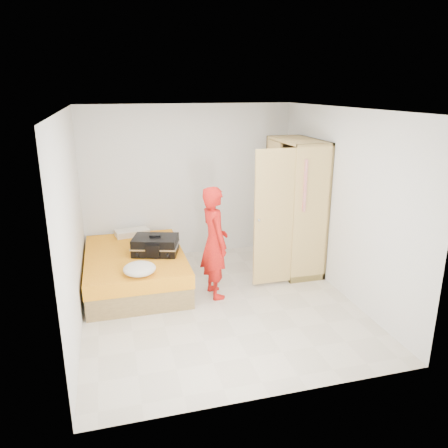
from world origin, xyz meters
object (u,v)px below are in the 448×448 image
object	(u,v)px
person	(214,242)
round_cushion	(140,269)
bed	(135,269)
suitcase	(155,245)
wardrobe	(293,210)

from	to	relation	value
person	round_cushion	xyz separation A→B (m)	(-1.05, -0.16, -0.21)
person	round_cushion	world-z (taller)	person
bed	suitcase	size ratio (longest dim) A/B	2.62
bed	round_cushion	bearing A→B (deg)	-88.98
wardrobe	suitcase	xyz separation A→B (m)	(-2.19, -0.04, -0.37)
wardrobe	round_cushion	distance (m)	2.63
bed	suitcase	xyz separation A→B (m)	(0.31, -0.08, 0.38)
suitcase	round_cushion	size ratio (longest dim) A/B	1.80
bed	round_cushion	xyz separation A→B (m)	(0.01, -0.80, 0.33)
wardrobe	suitcase	world-z (taller)	wardrobe
person	wardrobe	bearing A→B (deg)	-74.01
bed	round_cushion	distance (m)	0.86
suitcase	bed	bearing A→B (deg)	-177.42
bed	round_cushion	size ratio (longest dim) A/B	4.73
suitcase	round_cushion	bearing A→B (deg)	-94.89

